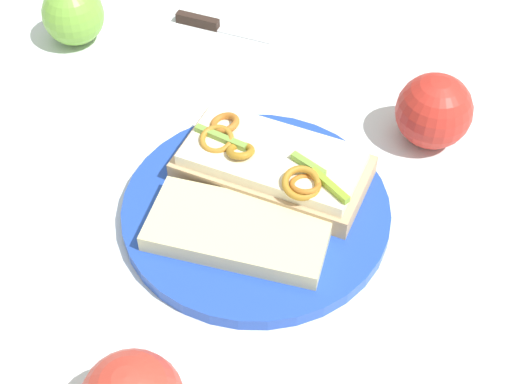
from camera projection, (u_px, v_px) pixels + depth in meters
ground_plane at (256, 215)px, 0.74m from camera, size 2.00×2.00×0.00m
plate at (256, 210)px, 0.73m from camera, size 0.26×0.26×0.01m
sandwich at (272, 165)px, 0.74m from camera, size 0.21×0.14×0.05m
bread_slice_side at (238, 231)px, 0.69m from camera, size 0.18×0.10×0.02m
apple_1 at (434, 111)px, 0.78m from camera, size 0.11×0.11×0.08m
apple_2 at (73, 14)px, 0.90m from camera, size 0.07×0.07×0.07m
knife at (210, 24)px, 0.94m from camera, size 0.13×0.04×0.01m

